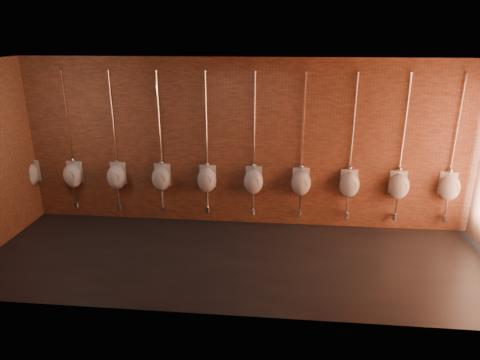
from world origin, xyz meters
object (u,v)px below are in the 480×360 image
at_px(urinal_2, 117,176).
at_px(urinal_7, 349,184).
at_px(urinal_5, 253,181).
at_px(urinal_4, 207,179).
at_px(urinal_3, 161,178).
at_px(urinal_6, 301,182).
at_px(urinal_8, 399,185).
at_px(urinal_0, 30,174).
at_px(urinal_9, 449,187).
at_px(urinal_1, 73,175).

relative_size(urinal_2, urinal_7, 1.00).
bearing_deg(urinal_5, urinal_4, 180.00).
bearing_deg(urinal_3, urinal_6, 0.00).
height_order(urinal_2, urinal_7, same).
height_order(urinal_2, urinal_8, same).
height_order(urinal_6, urinal_8, same).
height_order(urinal_4, urinal_7, same).
height_order(urinal_0, urinal_8, same).
bearing_deg(urinal_5, urinal_0, 180.00).
height_order(urinal_0, urinal_2, same).
bearing_deg(urinal_8, urinal_9, 0.00).
xyz_separation_m(urinal_0, urinal_4, (3.60, 0.00, 0.00)).
distance_m(urinal_3, urinal_4, 0.90).
bearing_deg(urinal_2, urinal_9, 0.00).
relative_size(urinal_5, urinal_7, 1.00).
relative_size(urinal_5, urinal_9, 1.00).
bearing_deg(urinal_0, urinal_5, 0.00).
height_order(urinal_3, urinal_9, same).
height_order(urinal_2, urinal_4, same).
height_order(urinal_0, urinal_4, same).
relative_size(urinal_0, urinal_7, 1.00).
bearing_deg(urinal_4, urinal_3, 180.00).
xyz_separation_m(urinal_1, urinal_3, (1.80, 0.00, 0.00)).
distance_m(urinal_0, urinal_5, 4.50).
bearing_deg(urinal_9, urinal_2, 180.00).
distance_m(urinal_1, urinal_5, 3.60).
distance_m(urinal_3, urinal_6, 2.70).
height_order(urinal_3, urinal_7, same).
bearing_deg(urinal_3, urinal_1, 180.00).
xyz_separation_m(urinal_4, urinal_8, (3.60, 0.00, 0.00)).
bearing_deg(urinal_9, urinal_0, 180.00).
xyz_separation_m(urinal_4, urinal_6, (1.80, 0.00, 0.00)).
bearing_deg(urinal_2, urinal_8, 0.00).
bearing_deg(urinal_8, urinal_6, 180.00).
bearing_deg(urinal_7, urinal_2, 180.00).
xyz_separation_m(urinal_4, urinal_7, (2.70, 0.00, 0.00)).
xyz_separation_m(urinal_4, urinal_9, (4.50, 0.00, 0.00)).
bearing_deg(urinal_4, urinal_9, 0.00).
bearing_deg(urinal_7, urinal_3, 180.00).
distance_m(urinal_4, urinal_9, 4.50).
relative_size(urinal_1, urinal_7, 1.00).
bearing_deg(urinal_1, urinal_6, 0.00).
relative_size(urinal_1, urinal_6, 1.00).
height_order(urinal_5, urinal_8, same).
xyz_separation_m(urinal_4, urinal_5, (0.90, 0.00, 0.00)).
distance_m(urinal_2, urinal_5, 2.70).
relative_size(urinal_5, urinal_6, 1.00).
bearing_deg(urinal_7, urinal_4, 180.00).
bearing_deg(urinal_0, urinal_4, 0.00).
distance_m(urinal_0, urinal_7, 6.29).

